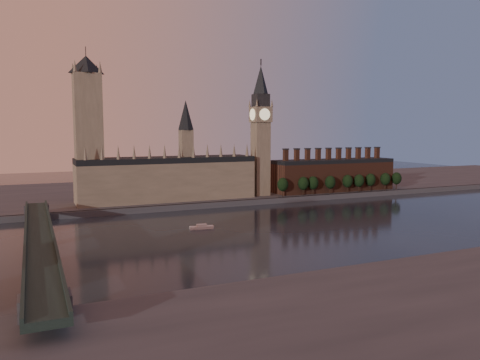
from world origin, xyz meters
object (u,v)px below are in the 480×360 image
at_px(westminster_bridge, 39,241).
at_px(river_boat, 202,227).
at_px(victoria_tower, 88,125).
at_px(big_ben, 261,129).

height_order(westminster_bridge, river_boat, westminster_bridge).
relative_size(westminster_bridge, river_boat, 14.43).
distance_m(victoria_tower, westminster_bridge, 133.21).
xyz_separation_m(westminster_bridge, river_boat, (85.02, 27.35, -6.40)).
xyz_separation_m(big_ben, river_boat, (-79.98, -85.35, -55.80)).
bearing_deg(big_ben, victoria_tower, 177.80).
distance_m(big_ben, river_boat, 129.59).
height_order(victoria_tower, big_ben, victoria_tower).
distance_m(westminster_bridge, river_boat, 89.54).
xyz_separation_m(victoria_tower, westminster_bridge, (-35.00, -117.70, -51.65)).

